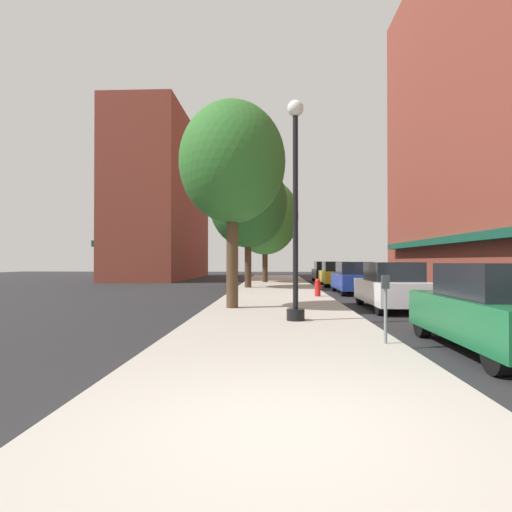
% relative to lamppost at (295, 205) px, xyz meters
% --- Properties ---
extents(ground_plane, '(90.00, 90.00, 0.00)m').
position_rel_lamppost_xyz_m(ground_plane, '(3.53, 10.70, -3.20)').
color(ground_plane, '#232326').
extents(sidewalk_slab, '(4.80, 50.00, 0.12)m').
position_rel_lamppost_xyz_m(sidewalk_slab, '(-0.47, 11.70, -3.14)').
color(sidewalk_slab, '#A8A399').
rests_on(sidewalk_slab, ground).
extents(building_far_background, '(6.80, 18.00, 14.89)m').
position_rel_lamppost_xyz_m(building_far_background, '(-11.49, 29.70, 4.23)').
color(building_far_background, brown).
rests_on(building_far_background, ground).
extents(lamppost, '(0.48, 0.48, 5.90)m').
position_rel_lamppost_xyz_m(lamppost, '(0.00, 0.00, 0.00)').
color(lamppost, black).
rests_on(lamppost, sidewalk_slab).
extents(fire_hydrant, '(0.33, 0.26, 0.79)m').
position_rel_lamppost_xyz_m(fire_hydrant, '(1.37, 7.78, -2.68)').
color(fire_hydrant, red).
rests_on(fire_hydrant, sidewalk_slab).
extents(parking_meter_near, '(0.14, 0.09, 1.31)m').
position_rel_lamppost_xyz_m(parking_meter_near, '(1.58, -3.09, -2.25)').
color(parking_meter_near, slate).
rests_on(parking_meter_near, sidewalk_slab).
extents(tree_near, '(4.69, 4.69, 7.78)m').
position_rel_lamppost_xyz_m(tree_near, '(-2.16, 14.06, 1.99)').
color(tree_near, '#422D1E').
rests_on(tree_near, sidewalk_slab).
extents(tree_mid, '(3.61, 3.61, 7.03)m').
position_rel_lamppost_xyz_m(tree_mid, '(-2.00, 2.99, 1.83)').
color(tree_mid, '#4C3823').
rests_on(tree_mid, sidewalk_slab).
extents(tree_far, '(5.03, 5.03, 7.85)m').
position_rel_lamppost_xyz_m(tree_far, '(-1.29, 20.65, 1.86)').
color(tree_far, '#422D1E').
rests_on(tree_far, sidewalk_slab).
extents(car_green, '(1.80, 4.30, 1.66)m').
position_rel_lamppost_xyz_m(car_green, '(3.53, -3.34, -2.39)').
color(car_green, black).
rests_on(car_green, ground).
extents(car_white, '(1.80, 4.30, 1.66)m').
position_rel_lamppost_xyz_m(car_white, '(3.53, 3.66, -2.39)').
color(car_white, black).
rests_on(car_white, ground).
extents(car_blue, '(1.80, 4.30, 1.66)m').
position_rel_lamppost_xyz_m(car_blue, '(3.53, 10.89, -2.39)').
color(car_blue, black).
rests_on(car_blue, ground).
extents(car_yellow, '(1.80, 4.30, 1.66)m').
position_rel_lamppost_xyz_m(car_yellow, '(3.53, 17.65, -2.39)').
color(car_yellow, black).
rests_on(car_yellow, ground).
extents(car_black, '(1.80, 4.30, 1.66)m').
position_rel_lamppost_xyz_m(car_black, '(3.53, 23.48, -2.39)').
color(car_black, black).
rests_on(car_black, ground).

